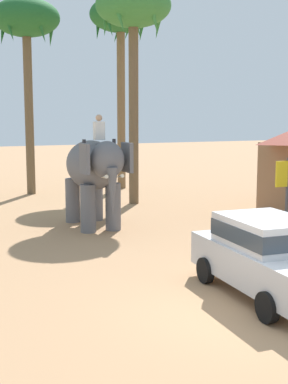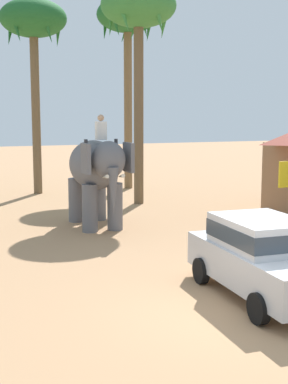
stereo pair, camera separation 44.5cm
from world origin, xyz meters
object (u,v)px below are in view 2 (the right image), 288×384
at_px(palm_tree_near_hut, 33,25).
at_px(palm_tree_leaning_seaward, 128,22).
at_px(elephant_with_mahout, 96,170).
at_px(palm_tree_left_of_road, 139,13).
at_px(car_sedan_foreground, 262,254).

bearing_deg(palm_tree_near_hut, palm_tree_leaning_seaward, 0.80).
bearing_deg(elephant_with_mahout, palm_tree_left_of_road, 51.05).
height_order(palm_tree_near_hut, palm_tree_leaning_seaward, palm_tree_leaning_seaward).
relative_size(car_sedan_foreground, palm_tree_left_of_road, 0.45).
height_order(car_sedan_foreground, elephant_with_mahout, elephant_with_mahout).
height_order(car_sedan_foreground, palm_tree_left_of_road, palm_tree_left_of_road).
bearing_deg(palm_tree_left_of_road, car_sedan_foreground, -100.50).
bearing_deg(palm_tree_left_of_road, palm_tree_leaning_seaward, 73.69).
distance_m(elephant_with_mahout, palm_tree_leaning_seaward, 12.06).
relative_size(palm_tree_near_hut, palm_tree_leaning_seaward, 0.95).
relative_size(car_sedan_foreground, elephant_with_mahout, 1.09).
xyz_separation_m(elephant_with_mahout, palm_tree_left_of_road, (3.27, 4.04, 6.12)).
bearing_deg(car_sedan_foreground, palm_tree_left_of_road, 79.50).
bearing_deg(car_sedan_foreground, palm_tree_leaning_seaward, 77.82).
relative_size(elephant_with_mahout, palm_tree_leaning_seaward, 0.39).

